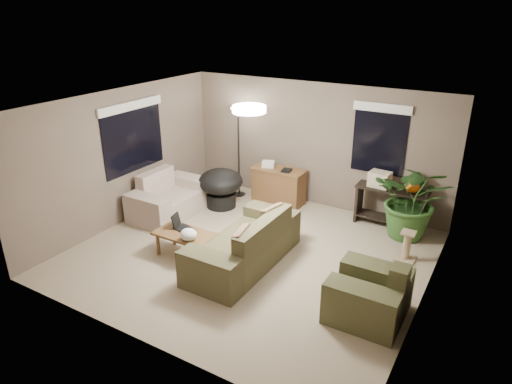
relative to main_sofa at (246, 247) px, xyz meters
The scene contains 20 objects.
room_shell 1.00m from the main_sofa, 110.26° to the left, with size 5.50×5.50×5.50m.
main_sofa is the anchor object (origin of this frame).
throw_pillows 0.44m from the main_sofa, ahead, with size 0.32×1.39×0.47m.
loveseat 2.46m from the main_sofa, 160.15° to the left, with size 0.90×1.60×0.85m.
armchair 2.11m from the main_sofa, ahead, with size 0.95×1.00×0.85m.
coffee_table 1.03m from the main_sofa, 163.37° to the right, with size 1.00×0.55×0.42m.
laptop 1.19m from the main_sofa, behind, with size 0.40×0.31×0.24m.
plastic_bag 0.93m from the main_sofa, 150.55° to the right, with size 0.28×0.25×0.19m, color white.
desk 2.51m from the main_sofa, 106.08° to the left, with size 1.10×0.50×0.75m.
desk_papers 2.60m from the main_sofa, 109.52° to the left, with size 0.71×0.31×0.12m.
console_table 2.98m from the main_sofa, 57.47° to the left, with size 1.30×0.40×0.75m.
pumpkin 3.22m from the main_sofa, 52.14° to the left, with size 0.25×0.25×0.20m, color orange.
cardboard_box 2.91m from the main_sofa, 61.72° to the left, with size 0.37×0.28×0.28m, color beige.
papasan_chair 2.32m from the main_sofa, 134.45° to the left, with size 1.03×1.03×0.80m.
floor_lamp 3.16m from the main_sofa, 124.65° to the left, with size 0.32×0.32×1.91m.
ceiling_fixture 2.17m from the main_sofa, 110.26° to the left, with size 0.50×0.50×0.10m, color white.
houseplant 3.06m from the main_sofa, 48.14° to the left, with size 1.28×1.43×1.11m, color #2D5923.
cat_scratching_post 2.60m from the main_sofa, 33.36° to the left, with size 0.32×0.32×0.50m.
window_left 3.26m from the main_sofa, 168.25° to the left, with size 0.05×1.56×1.33m.
window_back 3.36m from the main_sofa, 66.67° to the left, with size 1.06×0.05×1.33m.
Camera 1 is at (3.46, -5.68, 3.88)m, focal length 32.00 mm.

